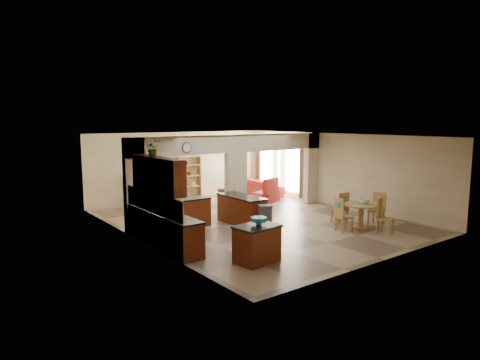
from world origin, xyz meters
TOP-DOWN VIEW (x-y plane):
  - floor at (0.00, 0.00)m, footprint 10.00×10.00m
  - ceiling at (0.00, 0.00)m, footprint 10.00×10.00m
  - wall_back at (0.00, 5.00)m, footprint 8.00×0.00m
  - wall_front at (0.00, -5.00)m, footprint 8.00×0.00m
  - wall_left at (-4.00, 0.00)m, footprint 0.00×10.00m
  - wall_right at (4.00, 0.00)m, footprint 0.00×10.00m
  - partition_left_pier at (-3.70, 1.00)m, footprint 0.60×0.25m
  - partition_center_pier at (0.00, 1.00)m, footprint 0.80×0.25m
  - partition_right_pier at (3.70, 1.00)m, footprint 0.60×0.25m
  - partition_header at (0.00, 1.00)m, footprint 8.00×0.25m
  - kitchen_counter at (-3.26, -0.25)m, footprint 2.52×3.29m
  - upper_cabinets at (-3.82, -0.80)m, footprint 0.35×2.40m
  - peninsula at (-0.60, -0.11)m, footprint 0.70×1.85m
  - wall_clock at (-2.00, 0.85)m, footprint 0.34×0.03m
  - rug at (1.20, 2.10)m, footprint 1.60×1.30m
  - fireplace at (-1.60, 4.83)m, footprint 1.60×0.35m
  - shelving_unit at (0.35, 4.82)m, footprint 1.00×0.32m
  - window_a at (3.97, 2.30)m, footprint 0.02×0.90m
  - window_b at (3.97, 4.00)m, footprint 0.02×0.90m
  - glazed_door at (3.97, 3.15)m, footprint 0.02×0.70m
  - drape_a_left at (3.93, 1.70)m, footprint 0.10×0.28m
  - drape_a_right at (3.93, 2.90)m, footprint 0.10×0.28m
  - drape_b_left at (3.93, 3.40)m, footprint 0.10×0.28m
  - drape_b_right at (3.93, 4.60)m, footprint 0.10×0.28m
  - ceiling_fan at (1.50, 3.00)m, footprint 1.00×1.00m
  - kitchen_island at (-2.54, -3.29)m, footprint 1.08×0.83m
  - teal_bowl at (-2.45, -3.24)m, footprint 0.38×0.38m
  - trash_can at (-0.62, -1.30)m, footprint 0.44×0.42m
  - dining_table at (2.02, -2.74)m, footprint 1.11×1.11m
  - fruit_bowl at (2.10, -2.77)m, footprint 0.33×0.33m
  - sofa at (3.30, 3.66)m, footprint 2.43×1.14m
  - chaise at (2.43, 2.26)m, footprint 1.20×1.09m
  - armchair at (0.80, 2.43)m, footprint 1.12×1.12m
  - ottoman at (1.34, 1.82)m, footprint 0.71×0.71m
  - plant at (-3.82, -0.57)m, footprint 0.39×0.34m
  - chair_north at (1.98, -2.00)m, footprint 0.48×0.48m
  - chair_east at (2.85, -2.74)m, footprint 0.48×0.48m
  - chair_south at (2.02, -3.50)m, footprint 0.52×0.52m
  - chair_west at (1.20, -2.68)m, footprint 0.50×0.50m

SIDE VIEW (x-z plane):
  - floor at x=0.00m, z-range 0.00..0.00m
  - rug at x=1.20m, z-range 0.00..0.01m
  - chaise at x=2.43m, z-range 0.00..0.39m
  - ottoman at x=1.34m, z-range 0.00..0.40m
  - sofa at x=3.30m, z-range 0.00..0.69m
  - armchair at x=0.80m, z-range 0.00..0.74m
  - trash_can at x=-0.62m, z-range 0.00..0.74m
  - kitchen_island at x=-2.54m, z-range 0.00..0.88m
  - peninsula at x=-0.60m, z-range 0.00..0.91m
  - kitchen_counter at x=-3.26m, z-range -0.27..1.20m
  - dining_table at x=2.02m, z-range 0.13..0.88m
  - chair_north at x=1.98m, z-range 0.04..1.07m
  - chair_east at x=2.85m, z-range 0.04..1.07m
  - chair_south at x=2.02m, z-range 0.04..1.07m
  - chair_west at x=1.20m, z-range 0.04..1.07m
  - fireplace at x=-1.60m, z-range 0.01..1.21m
  - fruit_bowl at x=2.10m, z-range 0.75..0.93m
  - shelving_unit at x=0.35m, z-range 0.00..1.80m
  - teal_bowl at x=-2.45m, z-range 0.88..1.06m
  - glazed_door at x=3.97m, z-range 0.00..2.10m
  - partition_center_pier at x=0.00m, z-range 0.00..2.20m
  - drape_a_left at x=3.93m, z-range 0.05..2.35m
  - drape_a_right at x=3.93m, z-range 0.05..2.35m
  - drape_b_left at x=3.93m, z-range 0.05..2.35m
  - drape_b_right at x=3.93m, z-range 0.05..2.35m
  - window_a at x=3.97m, z-range 0.25..2.15m
  - window_b at x=3.97m, z-range 0.25..2.15m
  - partition_left_pier at x=-3.70m, z-range 0.00..2.80m
  - partition_right_pier at x=3.70m, z-range 0.00..2.80m
  - wall_back at x=0.00m, z-range -2.60..5.40m
  - wall_front at x=0.00m, z-range -2.60..5.40m
  - wall_left at x=-4.00m, z-range -3.60..6.40m
  - wall_right at x=4.00m, z-range -3.60..6.40m
  - upper_cabinets at x=-3.82m, z-range 1.47..2.37m
  - wall_clock at x=-2.00m, z-range 2.28..2.62m
  - partition_header at x=0.00m, z-range 2.20..2.80m
  - ceiling_fan at x=1.50m, z-range 2.51..2.61m
  - plant at x=-3.82m, z-range 2.37..2.79m
  - ceiling at x=0.00m, z-range 2.80..2.80m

